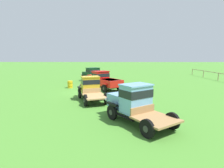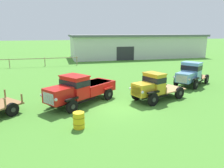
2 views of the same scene
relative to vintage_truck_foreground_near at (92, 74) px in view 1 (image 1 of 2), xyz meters
The scene contains 7 objects.
ground_plane 9.07m from the vintage_truck_foreground_near, ahead, with size 240.00×240.00×0.00m, color #47842D.
paddock_fence 20.43m from the vintage_truck_foreground_near, 93.32° to the left, with size 19.19×0.64×1.31m.
vintage_truck_foreground_near is the anchor object (origin of this frame).
vintage_truck_second_in_line 7.05m from the vintage_truck_foreground_near, 17.63° to the left, with size 5.52×4.70×2.12m.
vintage_truck_midrow_center 12.07m from the vintage_truck_foreground_near, ahead, with size 4.78×3.16×2.10m.
vintage_truck_far_side 17.91m from the vintage_truck_foreground_near, 15.33° to the left, with size 4.83×4.09×2.24m.
oil_drum_beside_row 6.50m from the vintage_truck_foreground_near, 17.35° to the right, with size 0.64×0.64×0.88m.
Camera 1 is at (18.26, 3.03, 3.75)m, focal length 28.00 mm.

